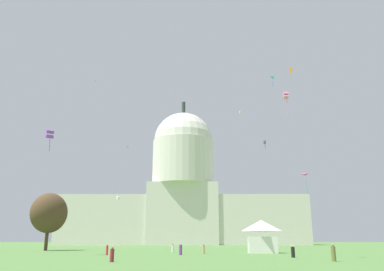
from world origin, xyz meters
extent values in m
cube|color=beige|center=(-32.92, 157.15, 10.85)|extent=(55.96, 19.66, 21.69)
cube|color=beige|center=(23.05, 157.15, 10.85)|extent=(55.96, 19.66, 21.69)
cube|color=beige|center=(-4.94, 157.15, 13.57)|extent=(31.69, 21.63, 27.13)
cylinder|color=beige|center=(-4.94, 157.15, 37.51)|extent=(29.05, 29.05, 20.76)
sphere|color=beige|center=(-4.94, 157.15, 47.89)|extent=(28.34, 28.34, 28.34)
cylinder|color=#2D3833|center=(-4.94, 157.15, 65.16)|extent=(1.80, 1.80, 6.19)
cube|color=white|center=(11.89, 46.59, 1.35)|extent=(4.94, 4.31, 2.71)
pyramid|color=white|center=(11.89, 46.59, 4.57)|extent=(5.18, 4.52, 1.86)
cylinder|color=#4C3823|center=(-31.07, 62.28, 2.63)|extent=(0.70, 0.70, 5.25)
ellipsoid|color=#4C3823|center=(-31.07, 62.28, 7.80)|extent=(10.30, 10.45, 8.51)
cylinder|color=maroon|center=(-8.13, 19.42, 0.65)|extent=(0.54, 0.54, 1.30)
sphere|color=#A37556|center=(-8.13, 19.42, 1.41)|extent=(0.29, 0.29, 0.23)
cylinder|color=tan|center=(1.74, 42.69, 0.63)|extent=(0.47, 0.47, 1.27)
sphere|color=brown|center=(1.74, 42.69, 1.37)|extent=(0.23, 0.23, 0.21)
cylinder|color=red|center=(-12.66, 37.55, 0.66)|extent=(0.47, 0.47, 1.33)
sphere|color=#A37556|center=(-12.66, 37.55, 1.43)|extent=(0.29, 0.29, 0.21)
cylinder|color=silver|center=(-3.64, 50.22, 0.62)|extent=(0.39, 0.39, 1.23)
sphere|color=brown|center=(-3.64, 50.22, 1.35)|extent=(0.25, 0.25, 0.23)
cylinder|color=black|center=(12.79, 29.46, 0.65)|extent=(0.51, 0.51, 1.30)
sphere|color=beige|center=(12.79, 29.46, 1.42)|extent=(0.26, 0.26, 0.23)
cylinder|color=#703D93|center=(-1.80, 38.04, 0.71)|extent=(0.61, 0.61, 1.42)
sphere|color=tan|center=(-1.80, 38.04, 1.54)|extent=(0.31, 0.31, 0.23)
cylinder|color=olive|center=(14.80, 20.58, 0.76)|extent=(0.64, 0.64, 1.53)
sphere|color=#A37556|center=(14.80, 20.58, 1.65)|extent=(0.34, 0.34, 0.24)
cube|color=black|center=(21.15, 87.97, 30.00)|extent=(0.71, 0.88, 1.22)
cylinder|color=black|center=(21.24, 87.97, 28.80)|extent=(0.11, 0.13, 1.22)
cube|color=#8CD133|center=(15.66, 100.19, 43.67)|extent=(0.40, 0.55, 0.95)
cylinder|color=#8CD133|center=(15.60, 100.19, 42.55)|extent=(0.10, 0.15, 1.30)
cube|color=purple|center=(-22.00, 35.25, 17.51)|extent=(1.47, 1.50, 0.75)
cube|color=purple|center=(-22.00, 35.25, 18.23)|extent=(1.47, 1.50, 0.75)
cylinder|color=purple|center=(-21.87, 35.25, 16.23)|extent=(0.17, 0.08, 2.10)
pyramid|color=gold|center=(-31.93, 92.72, 51.31)|extent=(0.73, 1.25, 0.18)
pyramid|color=#33BCDB|center=(18.34, 58.32, 37.52)|extent=(1.40, 1.52, 0.34)
cylinder|color=blue|center=(18.01, 58.52, 36.04)|extent=(0.18, 0.13, 1.29)
pyramid|color=#D1339E|center=(20.72, 48.29, 13.19)|extent=(1.32, 1.25, 0.42)
cylinder|color=teal|center=(20.68, 48.02, 11.38)|extent=(0.32, 0.22, 2.80)
cube|color=pink|center=(12.35, 25.91, 20.36)|extent=(0.63, 0.68, 0.45)
cube|color=pink|center=(12.35, 25.91, 20.74)|extent=(0.63, 0.68, 0.45)
cylinder|color=pink|center=(12.44, 25.91, 18.94)|extent=(0.07, 0.15, 2.56)
cube|color=teal|center=(-25.83, 124.09, 37.50)|extent=(0.72, 0.51, 1.09)
cube|color=white|center=(-26.81, 114.83, 16.24)|extent=(1.26, 1.24, 0.69)
cube|color=white|center=(-26.81, 114.83, 16.88)|extent=(1.26, 1.24, 0.69)
cube|color=orange|center=(22.88, 60.63, 40.44)|extent=(0.60, 0.98, 1.15)
cylinder|color=orange|center=(22.92, 60.63, 39.18)|extent=(0.15, 0.27, 1.47)
camera|label=1|loc=(0.24, -21.10, 2.17)|focal=35.63mm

